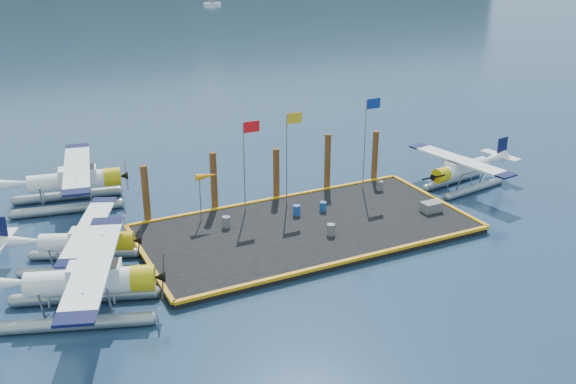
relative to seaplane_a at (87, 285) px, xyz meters
name	(u,v)px	position (x,y,z in m)	size (l,w,h in m)	color
ground	(307,232)	(13.74, 3.60, -1.63)	(4000.00, 4000.00, 0.00)	#172E46
dock	(307,229)	(13.74, 3.60, -1.43)	(20.00, 10.00, 0.40)	black
dock_bumpers	(307,225)	(13.74, 3.60, -1.14)	(20.25, 10.25, 0.18)	orange
seaplane_a	(87,285)	(0.00, 0.00, 0.00)	(9.81, 10.45, 3.75)	gray
seaplane_b	(84,245)	(0.73, 5.04, -0.26)	(8.23, 8.68, 3.16)	gray
seaplane_c	(72,183)	(1.59, 14.35, 0.00)	(9.67, 10.58, 3.74)	gray
seaplane_d	(462,171)	(27.24, 5.23, -0.28)	(8.02, 8.80, 3.11)	gray
drum_0	(226,222)	(9.28, 5.73, -0.89)	(0.49, 0.49, 0.69)	#57575D
drum_1	(331,230)	(14.48, 1.91, -0.89)	(0.49, 0.49, 0.69)	#57575D
drum_2	(323,206)	(15.84, 5.29, -0.92)	(0.44, 0.44, 0.63)	navy
drum_4	(380,186)	(21.25, 6.78, -0.91)	(0.46, 0.46, 0.65)	#57575D
drum_5	(297,210)	(14.00, 5.45, -0.90)	(0.47, 0.47, 0.66)	navy
crate	(431,207)	(22.12, 2.13, -0.92)	(1.25, 0.84, 0.63)	#57575D
flagpole_red	(247,153)	(11.45, 7.40, 2.76)	(1.14, 0.08, 6.00)	gray
flagpole_yellow	(289,145)	(14.44, 7.40, 2.88)	(1.14, 0.08, 6.20)	gray
flagpole_blue	(368,131)	(20.44, 7.40, 3.05)	(1.14, 0.08, 6.50)	gray
windsock	(207,177)	(8.71, 7.40, 1.59)	(1.40, 0.44, 3.12)	gray
piling_0	(146,196)	(5.24, 9.00, 0.37)	(0.44, 0.44, 4.00)	#4E2B16
piling_1	(214,183)	(9.74, 9.00, 0.47)	(0.44, 0.44, 4.20)	#4E2B16
piling_2	(276,175)	(14.24, 9.00, 0.27)	(0.44, 0.44, 3.80)	#4E2B16
piling_3	(327,164)	(18.24, 9.00, 0.52)	(0.44, 0.44, 4.30)	#4E2B16
piling_4	(375,158)	(22.24, 9.00, 0.37)	(0.44, 0.44, 4.00)	#4E2B16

